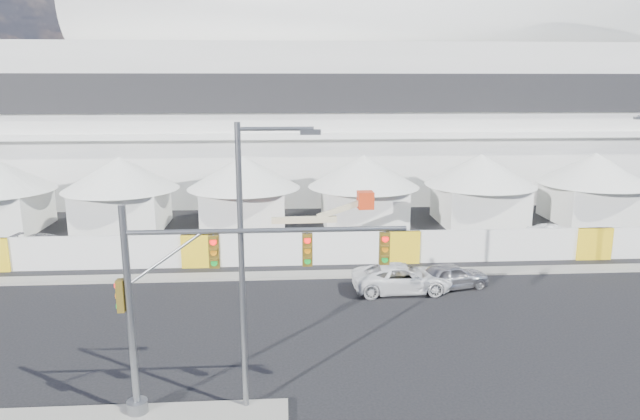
{
  "coord_description": "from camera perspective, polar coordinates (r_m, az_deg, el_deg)",
  "views": [
    {
      "loc": [
        -1.04,
        -18.18,
        10.78
      ],
      "look_at": [
        0.79,
        10.0,
        4.39
      ],
      "focal_mm": 32.0,
      "sensor_mm": 36.0,
      "label": 1
    }
  ],
  "objects": [
    {
      "name": "ground",
      "position": [
        21.16,
        -0.39,
        -17.87
      ],
      "size": [
        160.0,
        160.0,
        0.0
      ],
      "primitive_type": "plane",
      "color": "black",
      "rests_on": "ground"
    },
    {
      "name": "stadium",
      "position": [
        60.48,
        5.67,
        11.44
      ],
      "size": [
        80.0,
        24.8,
        21.98
      ],
      "color": "silver",
      "rests_on": "ground"
    },
    {
      "name": "tent_row",
      "position": [
        42.89,
        -1.6,
        2.5
      ],
      "size": [
        53.4,
        8.4,
        5.4
      ],
      "color": "white",
      "rests_on": "ground"
    },
    {
      "name": "hoarding_fence",
      "position": [
        34.83,
        8.12,
        -3.68
      ],
      "size": [
        70.0,
        0.25,
        2.0
      ],
      "primitive_type": "cube",
      "color": "white",
      "rests_on": "ground"
    },
    {
      "name": "sedan_silver",
      "position": [
        31.25,
        13.01,
        -6.43
      ],
      "size": [
        2.54,
        4.28,
        1.37
      ],
      "primitive_type": "imported",
      "rotation": [
        0.0,
        0.0,
        1.82
      ],
      "color": "#A4A3A8",
      "rests_on": "ground"
    },
    {
      "name": "pickup_curb",
      "position": [
        30.34,
        8.19,
        -6.73
      ],
      "size": [
        2.57,
        5.29,
        1.45
      ],
      "primitive_type": "imported",
      "rotation": [
        0.0,
        0.0,
        1.6
      ],
      "color": "white",
      "rests_on": "ground"
    },
    {
      "name": "lot_car_a",
      "position": [
        41.51,
        22.41,
        -2.38
      ],
      "size": [
        3.25,
        3.94,
        1.27
      ],
      "primitive_type": "imported",
      "rotation": [
        0.0,
        0.0,
        0.98
      ],
      "color": "white",
      "rests_on": "ground"
    },
    {
      "name": "lot_car_c",
      "position": [
        40.05,
        -25.64,
        -3.18
      ],
      "size": [
        2.49,
        4.71,
        1.3
      ],
      "primitive_type": "imported",
      "rotation": [
        0.0,
        0.0,
        1.42
      ],
      "color": "#ABABB0",
      "rests_on": "ground"
    },
    {
      "name": "traffic_mast",
      "position": [
        18.68,
        -12.6,
        -8.73
      ],
      "size": [
        9.09,
        0.68,
        6.97
      ],
      "color": "slate",
      "rests_on": "median_island"
    },
    {
      "name": "streetlight_median",
      "position": [
        18.17,
        -7.1,
        -4.01
      ],
      "size": [
        2.61,
        0.26,
        9.43
      ],
      "color": "slate",
      "rests_on": "median_island"
    },
    {
      "name": "boom_lift",
      "position": [
        36.42,
        -2.48,
        -2.74
      ],
      "size": [
        7.74,
        1.9,
        3.93
      ],
      "rotation": [
        0.0,
        0.0,
        0.04
      ],
      "color": "red",
      "rests_on": "ground"
    }
  ]
}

